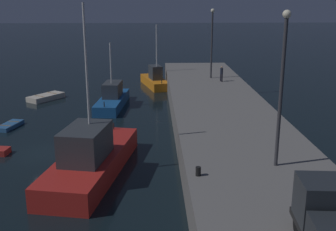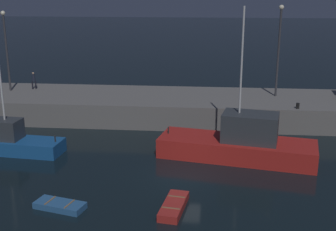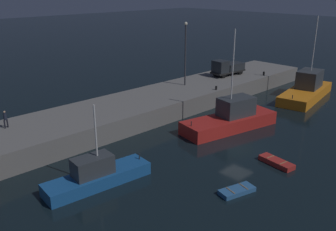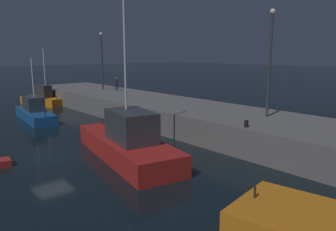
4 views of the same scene
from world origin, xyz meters
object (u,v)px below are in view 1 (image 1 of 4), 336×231
(fishing_boat_grey, at_px, (155,80))
(dockworker, at_px, (222,73))
(rowboat_white_mid, at_px, (10,126))
(lamp_post_west, at_px, (212,38))
(fishing_boat_white, at_px, (112,98))
(bollard_west, at_px, (198,171))
(dinghy_red_small, at_px, (46,97))
(fishing_boat_blue, at_px, (91,158))
(lamp_post_east, at_px, (282,79))

(fishing_boat_grey, distance_m, dockworker, 10.89)
(rowboat_white_mid, bearing_deg, fishing_boat_grey, 142.93)
(rowboat_white_mid, xyz_separation_m, lamp_post_west, (-11.35, 19.28, 6.49))
(fishing_boat_white, height_order, bollard_west, fishing_boat_white)
(fishing_boat_white, distance_m, dockworker, 12.17)
(fishing_boat_grey, relative_size, lamp_post_west, 1.02)
(dinghy_red_small, xyz_separation_m, bollard_west, (26.10, 14.32, 2.12))
(fishing_boat_blue, distance_m, bollard_west, 8.27)
(fishing_boat_blue, relative_size, bollard_west, 24.04)
(lamp_post_west, bearing_deg, fishing_boat_blue, -25.96)
(fishing_boat_grey, distance_m, dinghy_red_small, 13.95)
(fishing_boat_blue, bearing_deg, bollard_west, 50.91)
(fishing_boat_white, bearing_deg, dockworker, 100.71)
(lamp_post_east, xyz_separation_m, dockworker, (-23.72, 0.76, -3.88))
(lamp_post_west, relative_size, dockworker, 4.53)
(bollard_west, bearing_deg, fishing_boat_grey, -176.37)
(fishing_boat_blue, height_order, lamp_post_west, fishing_boat_blue)
(bollard_west, bearing_deg, lamp_post_east, 105.59)
(fishing_boat_blue, height_order, fishing_boat_white, fishing_boat_blue)
(lamp_post_west, bearing_deg, rowboat_white_mid, -59.51)
(dinghy_red_small, bearing_deg, dockworker, 86.63)
(fishing_boat_white, distance_m, fishing_boat_grey, 10.99)
(fishing_boat_grey, distance_m, lamp_post_east, 32.77)
(lamp_post_east, distance_m, bollard_west, 6.50)
(fishing_boat_blue, bearing_deg, lamp_post_east, 69.96)
(fishing_boat_blue, bearing_deg, fishing_boat_grey, 171.20)
(lamp_post_west, relative_size, bollard_west, 15.91)
(dockworker, xyz_separation_m, bollard_west, (24.95, -5.18, -0.73))
(bollard_west, bearing_deg, dockworker, 168.28)
(lamp_post_east, bearing_deg, fishing_boat_blue, -110.04)
(rowboat_white_mid, xyz_separation_m, dockworker, (-9.27, 20.15, 2.94))
(fishing_boat_white, distance_m, bollard_west, 23.71)
(rowboat_white_mid, relative_size, dinghy_red_small, 0.70)
(fishing_boat_blue, bearing_deg, rowboat_white_mid, -140.67)
(rowboat_white_mid, distance_m, lamp_post_east, 25.13)
(fishing_boat_grey, relative_size, dinghy_red_small, 1.80)
(lamp_post_east, bearing_deg, rowboat_white_mid, -126.70)
(rowboat_white_mid, height_order, bollard_west, bollard_west)
(fishing_boat_grey, xyz_separation_m, lamp_post_west, (5.72, 6.38, 5.81))
(rowboat_white_mid, distance_m, lamp_post_west, 23.30)
(rowboat_white_mid, relative_size, dockworker, 1.79)
(fishing_boat_white, bearing_deg, rowboat_white_mid, -50.01)
(rowboat_white_mid, height_order, dinghy_red_small, dinghy_red_small)
(fishing_boat_blue, xyz_separation_m, fishing_boat_grey, (-27.60, 4.27, -0.29))
(fishing_boat_blue, xyz_separation_m, rowboat_white_mid, (-10.53, -8.63, -0.97))
(fishing_boat_grey, xyz_separation_m, dinghy_red_small, (6.66, -12.25, -0.59))
(fishing_boat_white, bearing_deg, lamp_post_east, 27.09)
(fishing_boat_white, distance_m, rowboat_white_mid, 10.98)
(fishing_boat_grey, height_order, dockworker, fishing_boat_grey)
(fishing_boat_white, bearing_deg, dinghy_red_small, -113.53)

